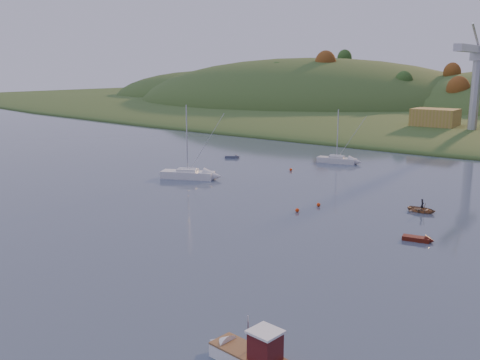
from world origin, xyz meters
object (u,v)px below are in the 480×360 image
Objects in this scene: sailboat_near at (188,174)px; grey_dinghy at (234,157)px; fishing_boat at (243,351)px; red_tender at (422,240)px; sailboat_far at (337,159)px; canoe at (422,209)px.

grey_dinghy is (-6.18, 20.45, -0.54)m from sailboat_near.
sailboat_near is (-40.44, 39.02, -0.05)m from fishing_boat.
red_tender is 1.07× the size of grey_dinghy.
grey_dinghy is at bearing -45.68° from fishing_boat.
fishing_boat is 72.28m from sailboat_far.
sailboat_far is 35.42m from canoe.
grey_dinghy is (-47.54, 29.58, 0.00)m from red_tender.
sailboat_near is 30.49m from sailboat_far.
fishing_boat is 41.51m from canoe.
sailboat_far is 3.23× the size of grey_dinghy.
sailboat_far is at bearing 117.55° from red_tender.
red_tender is at bearing -36.27° from sailboat_near.
fishing_boat is 0.50× the size of sailboat_near.
fishing_boat reaches higher than grey_dinghy.
grey_dinghy reaches higher than red_tender.
canoe is 12.16m from red_tender.
canoe is at bearing -57.19° from grey_dinghy.
red_tender is at bearing -157.88° from canoe.
fishing_boat is 1.73× the size of canoe.
fishing_boat reaches higher than red_tender.
fishing_boat reaches higher than canoe.
fishing_boat is at bearing -102.11° from red_tender.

